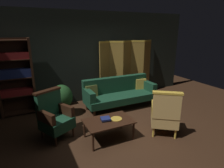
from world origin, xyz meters
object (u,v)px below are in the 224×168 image
(velvet_couch, at_px, (119,92))
(brass_tray, at_px, (116,119))
(bookshelf, at_px, (15,76))
(armchair_gilt_accent, at_px, (165,114))
(book_navy_cloth, at_px, (106,119))
(book_black_cloth, at_px, (106,120))
(coffee_table, at_px, (109,123))
(potted_plant, at_px, (62,98))
(folding_screen, at_px, (127,68))
(armchair_wing_left, at_px, (54,116))

(velvet_couch, bearing_deg, brass_tray, -119.83)
(bookshelf, relative_size, velvet_couch, 0.97)
(brass_tray, bearing_deg, armchair_gilt_accent, -18.94)
(book_navy_cloth, relative_size, brass_tray, 0.80)
(book_navy_cloth, bearing_deg, brass_tray, -12.23)
(book_black_cloth, bearing_deg, coffee_table, -31.39)
(armchair_gilt_accent, bearing_deg, potted_plant, 133.62)
(velvet_couch, distance_m, book_black_cloth, 1.77)
(velvet_couch, distance_m, brass_tray, 1.68)
(bookshelf, height_order, book_black_cloth, bookshelf)
(folding_screen, xyz_separation_m, armchair_gilt_accent, (-0.54, -2.60, -0.50))
(folding_screen, relative_size, brass_tray, 8.65)
(velvet_couch, bearing_deg, book_navy_cloth, -127.13)
(armchair_wing_left, height_order, potted_plant, armchair_wing_left)
(velvet_couch, bearing_deg, potted_plant, 175.94)
(coffee_table, xyz_separation_m, book_navy_cloth, (-0.05, 0.03, 0.09))
(bookshelf, relative_size, armchair_gilt_accent, 1.97)
(velvet_couch, xyz_separation_m, armchair_wing_left, (-2.01, -0.88, 0.04))
(potted_plant, xyz_separation_m, book_navy_cloth, (0.59, -1.53, -0.04))
(coffee_table, xyz_separation_m, book_black_cloth, (-0.05, 0.03, 0.06))
(coffee_table, relative_size, brass_tray, 4.15)
(armchair_gilt_accent, xyz_separation_m, book_black_cloth, (-1.24, 0.40, -0.06))
(book_black_cloth, bearing_deg, velvet_couch, 52.87)
(armchair_gilt_accent, bearing_deg, velvet_couch, 95.48)
(bookshelf, relative_size, armchair_wing_left, 1.97)
(potted_plant, bearing_deg, book_navy_cloth, -68.79)
(bookshelf, distance_m, book_navy_cloth, 2.77)
(book_black_cloth, bearing_deg, book_navy_cloth, 90.00)
(armchair_wing_left, bearing_deg, velvet_couch, 23.49)
(bookshelf, xyz_separation_m, book_black_cloth, (1.63, -2.15, -0.64))
(folding_screen, xyz_separation_m, potted_plant, (-2.37, -0.68, -0.49))
(potted_plant, relative_size, book_navy_cloth, 4.45)
(book_black_cloth, bearing_deg, brass_tray, -12.23)
(armchair_wing_left, bearing_deg, bookshelf, 113.00)
(bookshelf, xyz_separation_m, armchair_gilt_accent, (2.87, -2.55, -0.58))
(armchair_gilt_accent, xyz_separation_m, book_navy_cloth, (-1.24, 0.40, -0.03))
(coffee_table, height_order, book_navy_cloth, book_navy_cloth)
(folding_screen, distance_m, book_black_cloth, 2.89)
(folding_screen, bearing_deg, velvet_couch, -131.71)
(velvet_couch, bearing_deg, book_black_cloth, -127.13)
(coffee_table, distance_m, potted_plant, 1.69)
(folding_screen, xyz_separation_m, book_navy_cloth, (-1.78, -2.21, -0.52))
(velvet_couch, relative_size, potted_plant, 2.46)
(bookshelf, height_order, armchair_wing_left, bookshelf)
(bookshelf, distance_m, velvet_couch, 2.87)
(folding_screen, bearing_deg, brass_tray, -124.45)
(bookshelf, relative_size, brass_tray, 8.51)
(book_black_cloth, relative_size, brass_tray, 0.76)
(book_navy_cloth, bearing_deg, bookshelf, 127.23)
(armchair_wing_left, bearing_deg, brass_tray, -26.32)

